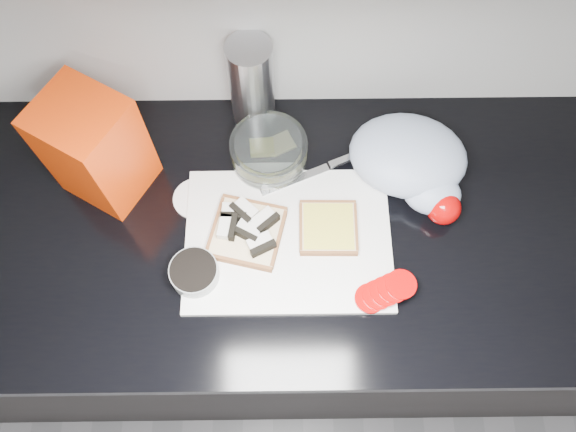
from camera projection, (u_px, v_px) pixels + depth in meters
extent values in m
cube|color=black|center=(304.00, 291.00, 1.54)|extent=(3.50, 0.60, 0.86)
cube|color=black|center=(310.00, 227.00, 1.13)|extent=(3.50, 0.64, 0.04)
cube|color=white|center=(288.00, 239.00, 1.09)|extent=(0.40, 0.30, 0.01)
cube|color=beige|center=(247.00, 233.00, 1.08)|extent=(0.16, 0.16, 0.02)
cube|color=silver|center=(234.00, 210.00, 1.08)|extent=(0.05, 0.03, 0.02)
cube|color=black|center=(234.00, 210.00, 1.08)|extent=(0.05, 0.01, 0.02)
cube|color=silver|center=(246.00, 209.00, 1.08)|extent=(0.05, 0.05, 0.02)
cube|color=black|center=(246.00, 209.00, 1.08)|extent=(0.04, 0.04, 0.02)
cube|color=silver|center=(264.00, 219.00, 1.08)|extent=(0.05, 0.05, 0.02)
cube|color=black|center=(264.00, 219.00, 1.08)|extent=(0.04, 0.04, 0.02)
cube|color=silver|center=(226.00, 227.00, 1.07)|extent=(0.03, 0.05, 0.02)
cube|color=black|center=(226.00, 227.00, 1.07)|extent=(0.02, 0.05, 0.02)
cube|color=silver|center=(249.00, 230.00, 1.07)|extent=(0.05, 0.05, 0.02)
cube|color=black|center=(249.00, 230.00, 1.07)|extent=(0.05, 0.03, 0.02)
cube|color=silver|center=(260.00, 243.00, 1.06)|extent=(0.05, 0.04, 0.02)
cube|color=black|center=(260.00, 243.00, 1.06)|extent=(0.05, 0.03, 0.02)
cube|color=beige|center=(328.00, 228.00, 1.09)|extent=(0.11, 0.11, 0.01)
cube|color=gold|center=(329.00, 226.00, 1.08)|extent=(0.10, 0.10, 0.00)
cylinder|color=#B70404|center=(370.00, 298.00, 1.04)|extent=(0.07, 0.07, 0.01)
cylinder|color=#B70404|center=(378.00, 295.00, 1.03)|extent=(0.07, 0.07, 0.01)
cylinder|color=#B70404|center=(385.00, 291.00, 1.03)|extent=(0.06, 0.06, 0.01)
cylinder|color=#B70404|center=(393.00, 288.00, 1.03)|extent=(0.07, 0.07, 0.01)
cylinder|color=#B70404|center=(401.00, 284.00, 1.03)|extent=(0.07, 0.07, 0.01)
cube|color=silver|center=(295.00, 180.00, 1.14)|extent=(0.14, 0.07, 0.00)
cube|color=silver|center=(345.00, 160.00, 1.16)|extent=(0.07, 0.04, 0.01)
cylinder|color=#949898|center=(195.00, 274.00, 1.05)|extent=(0.09, 0.09, 0.05)
cylinder|color=black|center=(193.00, 270.00, 1.03)|extent=(0.09, 0.09, 0.01)
cylinder|color=white|center=(195.00, 199.00, 1.13)|extent=(0.11, 0.11, 0.01)
cylinder|color=silver|center=(269.00, 152.00, 1.15)|extent=(0.16, 0.16, 0.07)
cube|color=gold|center=(263.00, 153.00, 1.15)|extent=(0.05, 0.04, 0.04)
cube|color=#D7C480|center=(281.00, 151.00, 1.16)|extent=(0.07, 0.06, 0.01)
cube|color=#F52E04|center=(95.00, 148.00, 1.05)|extent=(0.20, 0.20, 0.24)
cylinder|color=#AAAAAF|center=(252.00, 84.00, 1.12)|extent=(0.09, 0.09, 0.22)
ellipsoid|color=#A0ACC5|center=(408.00, 155.00, 1.12)|extent=(0.27, 0.23, 0.10)
ellipsoid|color=#A0ACC5|center=(432.00, 193.00, 1.10)|extent=(0.13, 0.11, 0.07)
sphere|color=#B70404|center=(444.00, 208.00, 1.09)|extent=(0.07, 0.07, 0.07)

